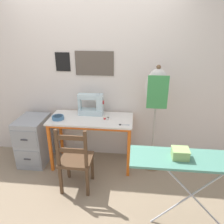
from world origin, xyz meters
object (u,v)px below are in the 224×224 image
scissors (123,125)px  sewing_machine (92,105)px  filing_cabinet (34,140)px  storage_box (180,153)px  thread_spool_mid_table (108,119)px  dress_form (156,95)px  ironing_board (197,163)px  wooden_chair (76,160)px  thread_spool_near_machine (105,118)px  fabric_bowl (58,117)px

scissors → sewing_machine: bearing=145.9°
filing_cabinet → scissors: bearing=-6.5°
scissors → storage_box: (0.59, -0.83, 0.13)m
sewing_machine → thread_spool_mid_table: (0.25, -0.17, -0.13)m
thread_spool_mid_table → filing_cabinet: thread_spool_mid_table is taller
dress_form → ironing_board: 1.15m
dress_form → storage_box: 1.09m
ironing_board → wooden_chair: bearing=161.4°
sewing_machine → thread_spool_near_machine: 0.29m
scissors → filing_cabinet: scissors is taller
wooden_chair → filing_cabinet: wooden_chair is taller
thread_spool_mid_table → dress_form: (0.65, 0.08, 0.34)m
sewing_machine → storage_box: size_ratio=2.37×
fabric_bowl → wooden_chair: size_ratio=0.18×
fabric_bowl → wooden_chair: wooden_chair is taller
scissors → thread_spool_mid_table: bearing=145.7°
scissors → wooden_chair: bearing=-146.1°
thread_spool_near_machine → wooden_chair: (-0.30, -0.54, -0.36)m
storage_box → thread_spool_mid_table: bearing=129.6°
dress_form → wooden_chair: bearing=-148.8°
thread_spool_near_machine → thread_spool_mid_table: size_ratio=1.00×
fabric_bowl → scissors: 0.93m
thread_spool_mid_table → thread_spool_near_machine: bearing=168.9°
sewing_machine → thread_spool_mid_table: bearing=-34.0°
thread_spool_near_machine → filing_cabinet: thread_spool_near_machine is taller
thread_spool_near_machine → filing_cabinet: size_ratio=0.05×
thread_spool_mid_table → ironing_board: ironing_board is taller
thread_spool_mid_table → ironing_board: bearing=-44.9°
thread_spool_mid_table → sewing_machine: bearing=146.0°
fabric_bowl → dress_form: size_ratio=0.11×
ironing_board → storage_box: storage_box is taller
sewing_machine → fabric_bowl: sewing_machine is taller
filing_cabinet → ironing_board: bearing=-24.8°
wooden_chair → storage_box: (1.16, -0.45, 0.47)m
wooden_chair → filing_cabinet: (-0.80, 0.53, -0.06)m
fabric_bowl → filing_cabinet: size_ratio=0.23×
filing_cabinet → dress_form: 1.96m
dress_form → filing_cabinet: bearing=-177.8°
storage_box → dress_form: bearing=98.3°
dress_form → storage_box: dress_form is taller
scissors → ironing_board: size_ratio=0.11×
thread_spool_near_machine → storage_box: bearing=-49.0°
fabric_bowl → storage_box: size_ratio=1.05×
thread_spool_near_machine → filing_cabinet: bearing=-180.0°
scissors → thread_spool_mid_table: size_ratio=3.79×
fabric_bowl → thread_spool_near_machine: fabric_bowl is taller
ironing_board → fabric_bowl: bearing=151.4°
fabric_bowl → storage_box: bearing=-31.3°
thread_spool_near_machine → wooden_chair: wooden_chair is taller
sewing_machine → wooden_chair: (-0.10, -0.70, -0.49)m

